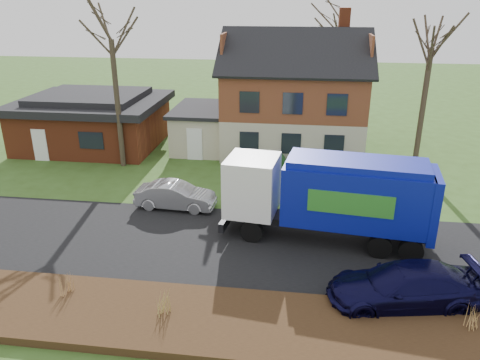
# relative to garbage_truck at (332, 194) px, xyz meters

# --- Properties ---
(ground) EXTENTS (120.00, 120.00, 0.00)m
(ground) POSITION_rel_garbage_truck_xyz_m (-3.99, -1.03, -2.19)
(ground) COLOR #334F1A
(ground) RESTS_ON ground
(road) EXTENTS (80.00, 7.00, 0.02)m
(road) POSITION_rel_garbage_truck_xyz_m (-3.99, -1.03, -2.18)
(road) COLOR black
(road) RESTS_ON ground
(mulch_verge) EXTENTS (80.00, 3.50, 0.30)m
(mulch_verge) POSITION_rel_garbage_truck_xyz_m (-3.99, -6.33, -2.04)
(mulch_verge) COLOR black
(mulch_verge) RESTS_ON ground
(main_house) EXTENTS (12.95, 8.95, 9.26)m
(main_house) POSITION_rel_garbage_truck_xyz_m (-2.50, 12.88, 1.84)
(main_house) COLOR beige
(main_house) RESTS_ON ground
(ranch_house) EXTENTS (9.80, 8.20, 3.70)m
(ranch_house) POSITION_rel_garbage_truck_xyz_m (-15.99, 11.97, -0.38)
(ranch_house) COLOR brown
(ranch_house) RESTS_ON ground
(garbage_truck) EXTENTS (9.09, 3.42, 3.80)m
(garbage_truck) POSITION_rel_garbage_truck_xyz_m (0.00, 0.00, 0.00)
(garbage_truck) COLOR black
(garbage_truck) RESTS_ON ground
(silver_sedan) EXTENTS (4.08, 1.61, 1.32)m
(silver_sedan) POSITION_rel_garbage_truck_xyz_m (-7.52, 2.35, -1.53)
(silver_sedan) COLOR #A5A7AD
(silver_sedan) RESTS_ON ground
(navy_wagon) EXTENTS (5.56, 3.04, 1.53)m
(navy_wagon) POSITION_rel_garbage_truck_xyz_m (2.33, -4.41, -1.43)
(navy_wagon) COLOR black
(navy_wagon) RESTS_ON ground
(tree_front_west) EXTENTS (3.59, 3.59, 10.66)m
(tree_front_west) POSITION_rel_garbage_truck_xyz_m (-12.43, 8.01, 6.59)
(tree_front_west) COLOR #3B3123
(tree_front_west) RESTS_ON ground
(tree_front_east) EXTENTS (3.72, 3.72, 10.35)m
(tree_front_east) POSITION_rel_garbage_truck_xyz_m (5.73, 10.19, 6.22)
(tree_front_east) COLOR #3E3125
(tree_front_east) RESTS_ON ground
(tree_back) EXTENTS (3.59, 3.59, 11.38)m
(tree_back) POSITION_rel_garbage_truck_xyz_m (1.22, 20.20, 7.29)
(tree_back) COLOR #3B2F23
(tree_back) RESTS_ON ground
(grass_clump_west) EXTENTS (0.32, 0.27, 0.85)m
(grass_clump_west) POSITION_rel_garbage_truck_xyz_m (-9.27, -5.70, -1.46)
(grass_clump_west) COLOR #AB814B
(grass_clump_west) RESTS_ON mulch_verge
(grass_clump_mid) EXTENTS (0.36, 0.30, 1.01)m
(grass_clump_mid) POSITION_rel_garbage_truck_xyz_m (-5.58, -6.33, -1.39)
(grass_clump_mid) COLOR #A28E47
(grass_clump_mid) RESTS_ON mulch_verge
(grass_clump_east) EXTENTS (0.32, 0.26, 0.79)m
(grass_clump_east) POSITION_rel_garbage_truck_xyz_m (4.20, -5.72, -1.49)
(grass_clump_east) COLOR tan
(grass_clump_east) RESTS_ON mulch_verge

